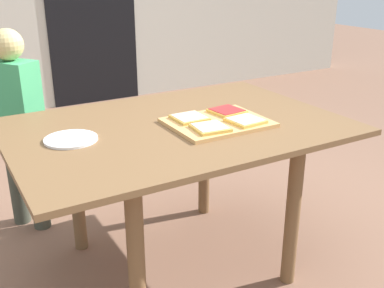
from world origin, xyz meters
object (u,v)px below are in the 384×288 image
object	(u,v)px
dining_table	(177,145)
child_left	(18,120)
pizza_slice_near_right	(246,120)
cutting_board	(218,123)
pizza_slice_far_left	(190,118)
plate_white_left	(71,139)
pizza_slice_far_right	(227,111)
pizza_slice_near_left	(210,128)

from	to	relation	value
dining_table	child_left	bearing A→B (deg)	126.27
child_left	pizza_slice_near_right	bearing A→B (deg)	-48.97
cutting_board	pizza_slice_far_left	world-z (taller)	pizza_slice_far_left
dining_table	pizza_slice_near_right	xyz separation A→B (m)	(0.24, -0.16, 0.12)
pizza_slice_near_right	plate_white_left	xyz separation A→B (m)	(-0.69, 0.20, -0.02)
pizza_slice_far_right	child_left	distance (m)	1.07
pizza_slice_near_left	pizza_slice_far_right	world-z (taller)	same
pizza_slice_far_right	plate_white_left	bearing A→B (deg)	176.34
pizza_slice_near_left	child_left	world-z (taller)	child_left
dining_table	child_left	world-z (taller)	child_left
cutting_board	pizza_slice_near_right	xyz separation A→B (m)	(0.09, -0.07, 0.02)
cutting_board	plate_white_left	world-z (taller)	cutting_board
pizza_slice_far_left	cutting_board	bearing A→B (deg)	-39.24
dining_table	pizza_slice_near_right	world-z (taller)	pizza_slice_near_right
pizza_slice_far_right	plate_white_left	xyz separation A→B (m)	(-0.70, 0.04, -0.02)
dining_table	pizza_slice_far_left	bearing A→B (deg)	-13.04
pizza_slice_far_right	dining_table	bearing A→B (deg)	177.33
pizza_slice_far_left	child_left	world-z (taller)	child_left
cutting_board	pizza_slice_far_left	distance (m)	0.12
dining_table	plate_white_left	distance (m)	0.46
child_left	pizza_slice_far_left	bearing A→B (deg)	-51.49
plate_white_left	dining_table	bearing A→B (deg)	-4.21
pizza_slice_near_right	pizza_slice_near_left	bearing A→B (deg)	-179.34
pizza_slice_far_left	plate_white_left	world-z (taller)	pizza_slice_far_left
pizza_slice_far_right	child_left	xyz separation A→B (m)	(-0.78, 0.73, -0.13)
dining_table	pizza_slice_far_right	bearing A→B (deg)	-2.67
pizza_slice_far_left	child_left	size ratio (longest dim) A/B	0.13
pizza_slice_near_left	pizza_slice_near_right	bearing A→B (deg)	0.66
pizza_slice_far_left	pizza_slice_far_right	distance (m)	0.19
cutting_board	child_left	distance (m)	1.06
pizza_slice_near_right	child_left	world-z (taller)	child_left
pizza_slice_far_right	pizza_slice_far_left	bearing A→B (deg)	-179.67
pizza_slice_far_left	pizza_slice_near_left	world-z (taller)	same
cutting_board	pizza_slice_near_left	distance (m)	0.12
pizza_slice_near_left	child_left	size ratio (longest dim) A/B	0.14
dining_table	pizza_slice_near_left	size ratio (longest dim) A/B	9.49
pizza_slice_far_left	plate_white_left	distance (m)	0.50
dining_table	cutting_board	size ratio (longest dim) A/B	3.41
pizza_slice_far_right	child_left	size ratio (longest dim) A/B	0.14
child_left	cutting_board	bearing A→B (deg)	-50.09
pizza_slice_far_left	pizza_slice_near_right	size ratio (longest dim) A/B	0.93
pizza_slice_far_right	cutting_board	bearing A→B (deg)	-142.12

